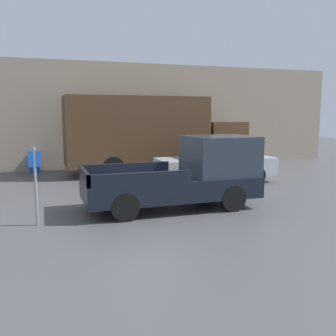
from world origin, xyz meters
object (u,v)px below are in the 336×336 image
at_px(pickup_truck, 188,175).
at_px(parking_sign, 35,181).
at_px(delivery_truck, 150,133).
at_px(newspaper_box, 35,162).
at_px(car, 216,162).

relative_size(pickup_truck, parking_sign, 2.57).
distance_m(delivery_truck, parking_sign, 9.10).
bearing_deg(newspaper_box, car, -36.72).
height_order(pickup_truck, delivery_truck, delivery_truck).
xyz_separation_m(delivery_truck, newspaper_box, (-5.30, 1.94, -1.43)).
height_order(parking_sign, newspaper_box, parking_sign).
height_order(car, delivery_truck, delivery_truck).
bearing_deg(parking_sign, pickup_truck, 7.71).
height_order(delivery_truck, newspaper_box, delivery_truck).
distance_m(delivery_truck, newspaper_box, 5.82).
xyz_separation_m(pickup_truck, newspaper_box, (-4.56, 8.82, -0.49)).
height_order(pickup_truck, car, pickup_truck).
relative_size(delivery_truck, newspaper_box, 8.68).
relative_size(pickup_truck, car, 1.07).
bearing_deg(pickup_truck, newspaper_box, 117.33).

